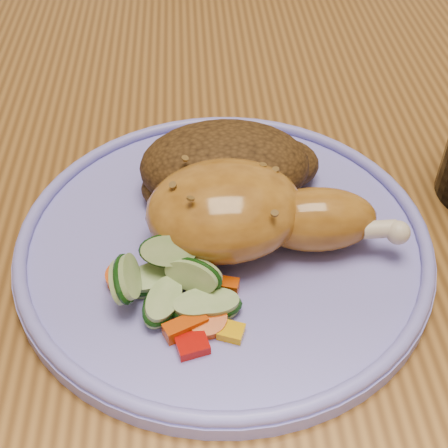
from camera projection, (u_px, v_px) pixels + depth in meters
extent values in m
cube|color=brown|center=(339.00, 189.00, 0.55)|extent=(0.90, 1.40, 0.04)
cube|color=brown|center=(63.00, 132.00, 1.26)|extent=(0.06, 0.06, 0.71)
cube|color=brown|center=(442.00, 119.00, 1.29)|extent=(0.06, 0.06, 0.71)
cube|color=#4C2D16|center=(261.00, 120.00, 1.16)|extent=(0.42, 0.42, 0.04)
cylinder|color=#4C2D16|center=(171.00, 277.00, 1.18)|extent=(0.04, 0.04, 0.41)
cylinder|color=#4C2D16|center=(171.00, 160.00, 1.44)|extent=(0.04, 0.04, 0.41)
cylinder|color=#4C2D16|center=(360.00, 268.00, 1.19)|extent=(0.04, 0.04, 0.41)
cylinder|color=#4C2D16|center=(326.00, 154.00, 1.45)|extent=(0.04, 0.04, 0.41)
cylinder|color=#7D7ADE|center=(224.00, 244.00, 0.47)|extent=(0.31, 0.31, 0.01)
torus|color=#7D7ADE|center=(224.00, 234.00, 0.46)|extent=(0.31, 0.31, 0.01)
ellipsoid|color=#AF7124|center=(225.00, 210.00, 0.44)|extent=(0.12, 0.10, 0.06)
ellipsoid|color=#AF7124|center=(317.00, 219.00, 0.45)|extent=(0.09, 0.05, 0.05)
sphere|color=beige|center=(398.00, 233.00, 0.44)|extent=(0.02, 0.02, 0.02)
ellipsoid|color=#422A10|center=(225.00, 166.00, 0.49)|extent=(0.13, 0.10, 0.06)
ellipsoid|color=#422A10|center=(278.00, 164.00, 0.50)|extent=(0.07, 0.05, 0.04)
ellipsoid|color=#422A10|center=(176.00, 188.00, 0.49)|extent=(0.06, 0.05, 0.03)
cube|color=#A50A05|center=(192.00, 345.00, 0.39)|extent=(0.02, 0.02, 0.01)
cube|color=#E5A507|center=(231.00, 332.00, 0.40)|extent=(0.02, 0.02, 0.01)
cylinder|color=#D34407|center=(207.00, 320.00, 0.40)|extent=(0.03, 0.03, 0.01)
cylinder|color=#D34407|center=(123.00, 278.00, 0.43)|extent=(0.02, 0.02, 0.01)
cube|color=#D34407|center=(186.00, 327.00, 0.40)|extent=(0.03, 0.02, 0.01)
cube|color=#D34407|center=(220.00, 285.00, 0.43)|extent=(0.03, 0.02, 0.01)
cylinder|color=#A5BB79|center=(201.00, 306.00, 0.41)|extent=(0.04, 0.04, 0.01)
cylinder|color=#A5BB79|center=(169.00, 251.00, 0.42)|extent=(0.04, 0.04, 0.03)
cylinder|color=#A5BB79|center=(163.00, 302.00, 0.41)|extent=(0.05, 0.05, 0.02)
cylinder|color=#A5BB79|center=(152.00, 280.00, 0.43)|extent=(0.05, 0.05, 0.02)
cylinder|color=#A5BB79|center=(194.00, 274.00, 0.42)|extent=(0.04, 0.04, 0.04)
cylinder|color=#A5BB79|center=(125.00, 279.00, 0.41)|extent=(0.03, 0.04, 0.04)
cylinder|color=#A5BB79|center=(211.00, 305.00, 0.41)|extent=(0.04, 0.04, 0.01)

